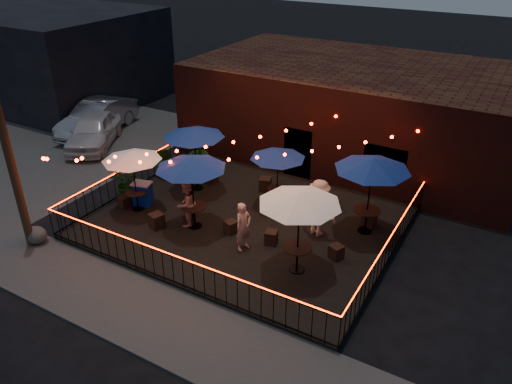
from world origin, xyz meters
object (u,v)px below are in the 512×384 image
boulder (36,235)px  cafe_table_1 (194,133)px  cafe_table_5 (373,165)px  cooler (143,194)px  utility_pole (2,130)px  cafe_table_3 (278,155)px  cafe_table_2 (191,164)px  cafe_table_0 (132,157)px  cafe_table_4 (300,199)px

boulder → cafe_table_1: bearing=66.2°
cafe_table_5 → cafe_table_1: bearing=-177.4°
cooler → utility_pole: bearing=-128.2°
cafe_table_5 → cooler: cafe_table_5 is taller
cafe_table_3 → cafe_table_2: bearing=-121.7°
cafe_table_2 → boulder: 5.59m
cafe_table_0 → cafe_table_1: cafe_table_1 is taller
cafe_table_0 → cafe_table_3: bearing=34.0°
cooler → cafe_table_5: bearing=1.4°
utility_pole → cafe_table_3: bearing=46.9°
cafe_table_3 → cooler: size_ratio=2.43×
cafe_table_5 → boulder: bearing=-147.4°
cafe_table_0 → cafe_table_2: cafe_table_2 is taller
cafe_table_4 → boulder: size_ratio=3.28×
boulder → cafe_table_0: bearing=64.1°
cafe_table_3 → cafe_table_5: 3.45m
cafe_table_1 → cafe_table_3: cafe_table_1 is taller
cafe_table_4 → cafe_table_5: cafe_table_5 is taller
cafe_table_0 → cafe_table_1: size_ratio=0.82×
cafe_table_1 → boulder: (-2.44, -5.53, -2.14)m
cafe_table_0 → cafe_table_5: size_ratio=0.87×
cafe_table_0 → boulder: 3.99m
cafe_table_2 → cafe_table_5: (5.12, 2.60, 0.11)m
utility_pole → cafe_table_2: 5.53m
cafe_table_0 → utility_pole: bearing=-115.6°
cafe_table_4 → cafe_table_5: (1.06, 3.06, 0.04)m
cafe_table_0 → cafe_table_4: bearing=-3.4°
cafe_table_1 → cafe_table_5: (6.69, 0.30, 0.14)m
cafe_table_2 → cafe_table_4: (4.06, -0.46, 0.06)m
cafe_table_2 → cafe_table_4: bearing=-6.5°
cafe_table_1 → boulder: size_ratio=3.51×
cafe_table_0 → cooler: bearing=98.0°
utility_pole → cafe_table_5: bearing=33.2°
cafe_table_0 → cooler: 1.67m
cafe_table_3 → cafe_table_4: cafe_table_4 is taller
cafe_table_4 → cafe_table_5: 3.24m
cafe_table_1 → cooler: cafe_table_1 is taller
utility_pole → cafe_table_0: 4.11m
cafe_table_2 → cafe_table_3: bearing=58.3°
cafe_table_5 → cooler: size_ratio=3.00×
utility_pole → cooler: size_ratio=8.93×
cafe_table_0 → cooler: cafe_table_0 is taller
utility_pole → cooler: 5.26m
cafe_table_0 → cafe_table_3: cafe_table_0 is taller
cafe_table_0 → cafe_table_2: size_ratio=0.90×
cafe_table_5 → boulder: (-9.13, -5.83, -2.28)m
cafe_table_3 → cafe_table_1: bearing=-172.2°
boulder → cafe_table_3: bearing=46.3°
cooler → cafe_table_1: bearing=49.1°
cafe_table_2 → cafe_table_0: bearing=-178.3°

